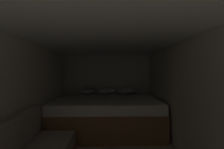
# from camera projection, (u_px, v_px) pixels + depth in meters

# --- Properties ---
(wall_back) EXTENTS (2.69, 0.05, 1.96)m
(wall_back) POSITION_uv_depth(u_px,v_px,m) (107.00, 87.00, 5.06)
(wall_back) COLOR beige
(wall_back) RESTS_ON ground
(wall_left) EXTENTS (0.05, 5.25, 1.96)m
(wall_left) POSITION_uv_depth(u_px,v_px,m) (13.00, 103.00, 2.39)
(wall_left) COLOR beige
(wall_left) RESTS_ON ground
(wall_right) EXTENTS (0.05, 5.25, 1.96)m
(wall_right) POSITION_uv_depth(u_px,v_px,m) (195.00, 103.00, 2.44)
(wall_right) COLOR beige
(wall_right) RESTS_ON ground
(ceiling_slab) EXTENTS (2.69, 5.25, 0.05)m
(ceiling_slab) POSITION_uv_depth(u_px,v_px,m) (105.00, 34.00, 2.40)
(ceiling_slab) COLOR white
(ceiling_slab) RESTS_ON wall_left
(bed) EXTENTS (2.47, 1.82, 0.97)m
(bed) POSITION_uv_depth(u_px,v_px,m) (107.00, 114.00, 4.10)
(bed) COLOR olive
(bed) RESTS_ON ground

